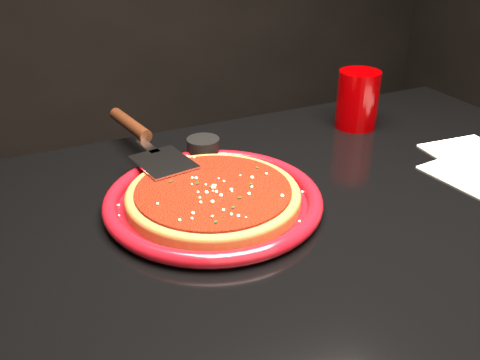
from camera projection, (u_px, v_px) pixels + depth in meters
The scene contains 11 objects.
plate at pixel (213, 200), 0.83m from camera, with size 0.34×0.34×0.03m, color maroon.
pizza_crust at pixel (213, 198), 0.83m from camera, with size 0.27×0.27×0.01m, color brown.
pizza_crust_rim at pixel (213, 194), 0.82m from camera, with size 0.27×0.27×0.02m, color brown.
pizza_sauce at pixel (213, 191), 0.82m from camera, with size 0.24×0.24×0.01m, color maroon.
parmesan_dusting at pixel (213, 187), 0.82m from camera, with size 0.23×0.23×0.01m, color beige, non-canonical shape.
basil_flecks at pixel (213, 188), 0.82m from camera, with size 0.21×0.21×0.00m, color black, non-canonical shape.
pizza_server at pixel (146, 139), 0.96m from camera, with size 0.10×0.35×0.03m, color #BABDC2, non-canonical shape.
cup at pixel (358, 99), 1.10m from camera, with size 0.09×0.09×0.12m, color #780000.
napkin_a at pixel (479, 173), 0.93m from camera, with size 0.15×0.15×0.00m, color white.
napkin_b at pixel (473, 155), 1.00m from camera, with size 0.14×0.15×0.00m, color white.
ramekin at pixel (203, 150), 0.97m from camera, with size 0.06×0.06×0.05m, color black.
Camera 1 is at (-0.40, -0.60, 1.18)m, focal length 40.00 mm.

